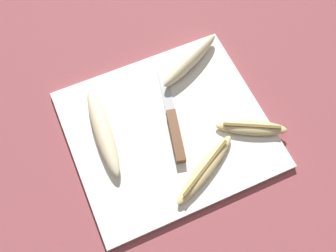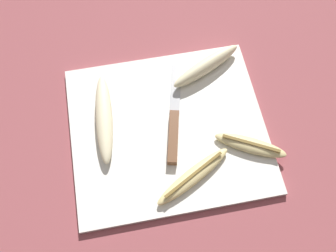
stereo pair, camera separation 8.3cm
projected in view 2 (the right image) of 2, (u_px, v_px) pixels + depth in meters
The scene contains 7 objects.
ground_plane at pixel (168, 130), 0.85m from camera, with size 4.00×4.00×0.00m, color #93474C.
cutting_board at pixel (168, 129), 0.84m from camera, with size 0.41×0.37×0.01m.
knife at pixel (174, 129), 0.83m from camera, with size 0.08×0.24×0.02m.
banana_bright_far at pixel (104, 118), 0.83m from camera, with size 0.05×0.21×0.03m.
banana_spotted_left at pixel (250, 145), 0.81m from camera, with size 0.15×0.10×0.02m.
banana_golden_short at pixel (193, 176), 0.78m from camera, with size 0.17×0.12×0.02m.
banana_pale_long at pixel (206, 66), 0.88m from camera, with size 0.18×0.11×0.04m.
Camera 2 is at (-0.07, -0.35, 0.77)m, focal length 42.00 mm.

